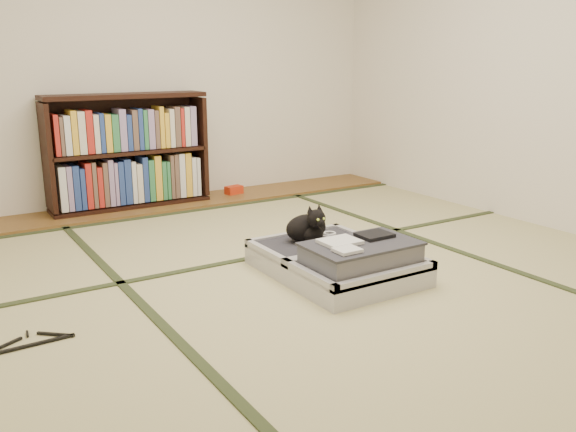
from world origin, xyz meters
TOP-DOWN VIEW (x-y plane):
  - floor at (0.00, 0.00)m, footprint 4.50×4.50m
  - wood_strip at (0.00, 2.00)m, footprint 4.00×0.50m
  - red_item at (0.53, 2.03)m, footprint 0.16×0.12m
  - room_shell at (0.00, 0.00)m, footprint 4.50×4.50m
  - tatami_borders at (0.00, 0.49)m, footprint 4.00×4.50m
  - bookcase at (-0.40, 2.07)m, footprint 1.28×0.29m
  - suitcase at (0.09, -0.14)m, footprint 0.68×0.91m
  - cat at (0.07, 0.15)m, footprint 0.30×0.31m
  - cable_coil at (0.25, 0.19)m, footprint 0.09×0.09m
  - hanger at (-1.55, -0.11)m, footprint 0.36×0.17m

SIDE VIEW (x-z plane):
  - floor at x=0.00m, z-range 0.00..0.00m
  - tatami_borders at x=0.00m, z-range 0.00..0.01m
  - hanger at x=-1.55m, z-range 0.00..0.01m
  - wood_strip at x=0.00m, z-range 0.00..0.02m
  - red_item at x=0.53m, z-range 0.02..0.09m
  - suitcase at x=0.09m, z-range -0.04..0.23m
  - cable_coil at x=0.25m, z-range 0.13..0.15m
  - cat at x=0.07m, z-range 0.10..0.34m
  - bookcase at x=-0.40m, z-range -0.01..0.91m
  - room_shell at x=0.00m, z-range -0.79..3.71m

